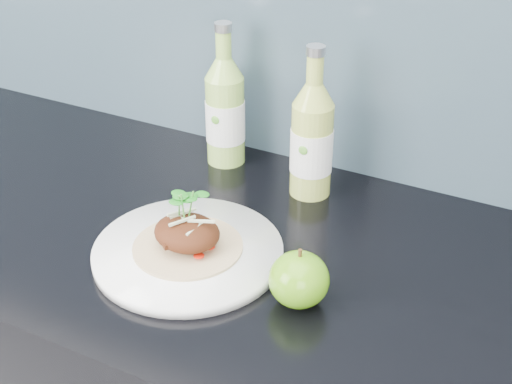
% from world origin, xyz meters
% --- Properties ---
extents(dinner_plate, '(0.28, 0.28, 0.02)m').
position_xyz_m(dinner_plate, '(-0.03, 1.63, 0.91)').
color(dinner_plate, white).
rests_on(dinner_plate, kitchen_counter).
extents(pork_taco, '(0.16, 0.16, 0.10)m').
position_xyz_m(pork_taco, '(-0.03, 1.63, 0.94)').
color(pork_taco, tan).
rests_on(pork_taco, dinner_plate).
extents(green_apple, '(0.10, 0.10, 0.09)m').
position_xyz_m(green_apple, '(0.15, 1.61, 0.94)').
color(green_apple, '#398C0F').
rests_on(green_apple, kitchen_counter).
extents(cider_bottle_left, '(0.07, 0.07, 0.25)m').
position_xyz_m(cider_bottle_left, '(-0.13, 1.91, 1.00)').
color(cider_bottle_left, '#99C652').
rests_on(cider_bottle_left, kitchen_counter).
extents(cider_bottle_right, '(0.09, 0.09, 0.25)m').
position_xyz_m(cider_bottle_right, '(0.05, 1.88, 1.00)').
color(cider_bottle_right, '#ABBD4E').
rests_on(cider_bottle_right, kitchen_counter).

